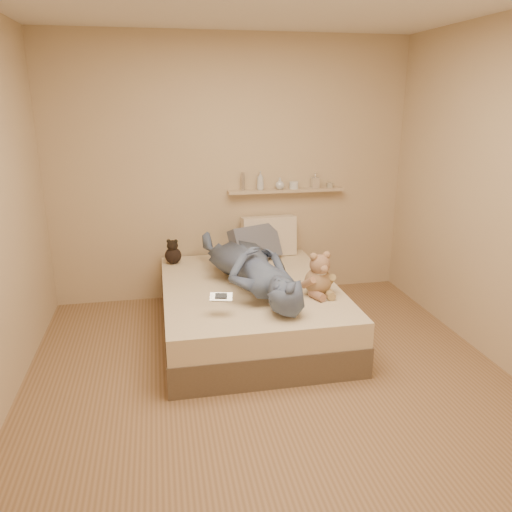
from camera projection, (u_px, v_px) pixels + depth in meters
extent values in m
plane|color=#8A6747|center=(273.00, 388.00, 3.60)|extent=(3.80, 3.80, 0.00)
plane|color=tan|center=(232.00, 171.00, 4.98)|extent=(3.60, 0.00, 3.60)
plane|color=tan|center=(428.00, 353.00, 1.43)|extent=(3.60, 0.00, 3.60)
cube|color=brown|center=(250.00, 319.00, 4.43)|extent=(1.50, 1.90, 0.25)
cube|color=beige|center=(250.00, 296.00, 4.36)|extent=(1.48, 1.88, 0.20)
cube|color=#ABAEB2|center=(221.00, 297.00, 3.68)|extent=(0.18, 0.10, 0.06)
cube|color=black|center=(221.00, 296.00, 3.67)|extent=(0.09, 0.06, 0.03)
sphere|color=#A6795B|center=(318.00, 281.00, 4.09)|extent=(0.23, 0.23, 0.23)
sphere|color=#A5785A|center=(320.00, 265.00, 4.03)|extent=(0.17, 0.17, 0.17)
sphere|color=tan|center=(314.00, 257.00, 3.98)|extent=(0.06, 0.06, 0.06)
sphere|color=#A57C5A|center=(327.00, 255.00, 4.02)|extent=(0.06, 0.06, 0.06)
sphere|color=#A17659|center=(324.00, 269.00, 3.96)|extent=(0.07, 0.07, 0.07)
cylinder|color=#A27356|center=(308.00, 283.00, 4.02)|extent=(0.12, 0.16, 0.13)
cylinder|color=#988051|center=(331.00, 279.00, 4.09)|extent=(0.08, 0.15, 0.13)
cylinder|color=#9A6A52|center=(317.00, 295.00, 4.01)|extent=(0.12, 0.16, 0.07)
cylinder|color=#9D8153|center=(329.00, 294.00, 4.04)|extent=(0.08, 0.15, 0.07)
cylinder|color=beige|center=(320.00, 273.00, 4.05)|extent=(0.14, 0.14, 0.02)
sphere|color=black|center=(173.00, 256.00, 4.87)|extent=(0.16, 0.16, 0.16)
sphere|color=black|center=(172.00, 246.00, 4.83)|extent=(0.11, 0.11, 0.11)
sphere|color=black|center=(169.00, 241.00, 4.82)|extent=(0.04, 0.04, 0.04)
sphere|color=black|center=(176.00, 241.00, 4.82)|extent=(0.04, 0.04, 0.04)
cube|color=beige|center=(269.00, 236.00, 5.11)|extent=(0.56, 0.22, 0.41)
cube|color=slate|center=(255.00, 243.00, 4.96)|extent=(0.56, 0.44, 0.37)
imported|color=#46566E|center=(250.00, 266.00, 4.23)|extent=(0.90, 1.69, 0.38)
cube|color=tan|center=(286.00, 190.00, 5.09)|extent=(1.20, 0.12, 0.03)
cylinder|color=#BDBCC1|center=(243.00, 181.00, 4.97)|extent=(0.03, 0.03, 0.18)
imported|color=silver|center=(260.00, 181.00, 5.01)|extent=(0.08, 0.08, 0.19)
imported|color=silver|center=(280.00, 183.00, 5.05)|extent=(0.11, 0.11, 0.12)
cylinder|color=silver|center=(294.00, 185.00, 5.09)|extent=(0.09, 0.09, 0.08)
imported|color=silver|center=(315.00, 180.00, 5.12)|extent=(0.08, 0.08, 0.16)
cylinder|color=#AEA895|center=(330.00, 185.00, 5.16)|extent=(0.07, 0.07, 0.05)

